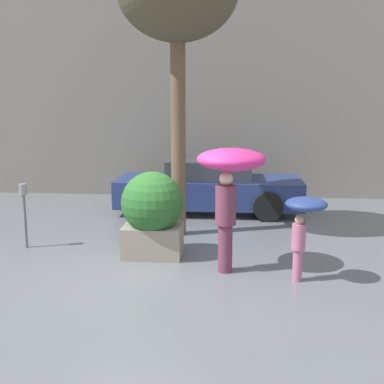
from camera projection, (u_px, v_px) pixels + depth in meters
ground_plane at (138, 275)px, 7.64m from camera, size 40.00×40.00×0.00m
building_facade at (181, 89)px, 13.41m from camera, size 18.00×0.30×6.00m
planter_box at (152, 212)px, 8.45m from camera, size 1.10×1.10×1.52m
person_adult at (230, 173)px, 7.60m from camera, size 1.09×1.09×1.99m
person_child at (304, 216)px, 7.18m from camera, size 0.62×0.62×1.32m
parked_car_near at (209, 187)px, 11.80m from camera, size 4.46×1.90×1.30m
parking_meter at (24, 202)px, 8.89m from camera, size 0.14×0.14×1.22m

